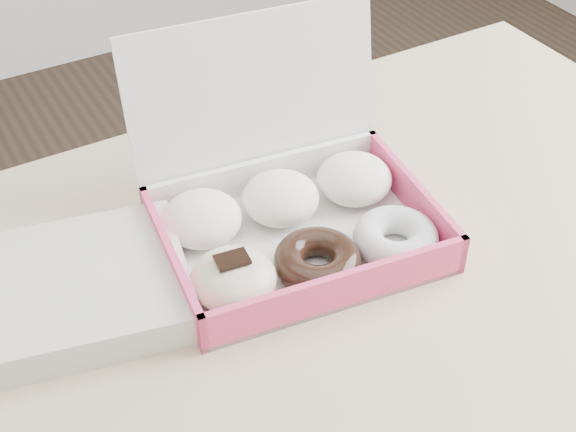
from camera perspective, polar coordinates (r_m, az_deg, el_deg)
table at (r=0.94m, az=3.02°, el=-8.60°), size 1.20×0.80×0.75m
donut_box at (r=0.92m, az=0.10°, el=0.17°), size 0.34×0.31×0.23m
newspapers at (r=0.89m, az=-15.10°, el=-5.13°), size 0.28×0.24×0.04m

